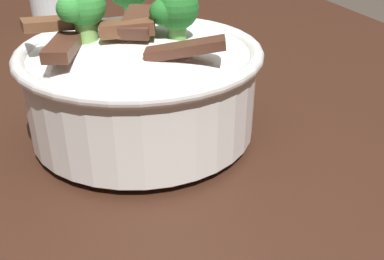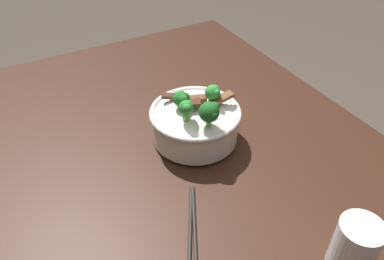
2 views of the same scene
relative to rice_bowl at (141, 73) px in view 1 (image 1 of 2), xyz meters
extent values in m
cube|color=#381E14|center=(0.08, -0.03, -0.08)|extent=(1.38, 0.91, 0.04)
cube|color=#381E14|center=(0.69, -0.41, -0.49)|extent=(0.08, 0.08, 0.77)
cylinder|color=white|center=(0.00, 0.00, -0.06)|extent=(0.10, 0.10, 0.01)
cylinder|color=white|center=(0.00, 0.00, -0.02)|extent=(0.21, 0.21, 0.08)
torus|color=white|center=(0.00, 0.00, 0.02)|extent=(0.22, 0.22, 0.01)
ellipsoid|color=white|center=(0.00, 0.00, 0.01)|extent=(0.18, 0.18, 0.05)
cube|color=brown|center=(0.01, 0.06, 0.05)|extent=(0.03, 0.07, 0.01)
cube|color=#4C2B1E|center=(-0.01, 0.00, 0.05)|extent=(0.06, 0.04, 0.02)
cube|color=#4C2B1E|center=(-0.02, 0.06, 0.04)|extent=(0.06, 0.04, 0.01)
cube|color=#4C2B1E|center=(-0.06, -0.02, 0.04)|extent=(0.04, 0.07, 0.02)
cube|color=brown|center=(-0.01, 0.01, 0.05)|extent=(0.03, 0.05, 0.01)
cylinder|color=#6BA84C|center=(0.03, -0.04, 0.04)|extent=(0.02, 0.02, 0.03)
cylinder|color=#5B9947|center=(0.07, 0.00, 0.04)|extent=(0.01, 0.01, 0.02)
cylinder|color=#7AB256|center=(0.00, 0.04, 0.04)|extent=(0.02, 0.02, 0.02)
sphere|color=green|center=(0.00, 0.04, 0.06)|extent=(0.04, 0.04, 0.04)
sphere|color=green|center=(-0.01, 0.06, 0.06)|extent=(0.02, 0.02, 0.02)
cylinder|color=#5B9947|center=(-0.02, -0.03, 0.04)|extent=(0.02, 0.02, 0.02)
sphere|color=#237028|center=(-0.02, -0.03, 0.06)|extent=(0.04, 0.04, 0.04)
sphere|color=#237028|center=(-0.02, -0.02, 0.06)|extent=(0.02, 0.02, 0.02)
cylinder|color=white|center=(0.43, 0.07, -0.06)|extent=(0.07, 0.07, 0.00)
cylinder|color=silver|center=(0.43, 0.07, -0.03)|extent=(0.07, 0.07, 0.06)
cylinder|color=#28231E|center=(0.23, -0.14, -0.06)|extent=(0.18, 0.11, 0.01)
cylinder|color=#28231E|center=(0.23, -0.13, -0.06)|extent=(0.19, 0.10, 0.01)
camera|label=1|loc=(-0.38, 0.07, 0.15)|focal=41.67mm
camera|label=2|loc=(0.63, -0.36, 0.55)|focal=35.68mm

